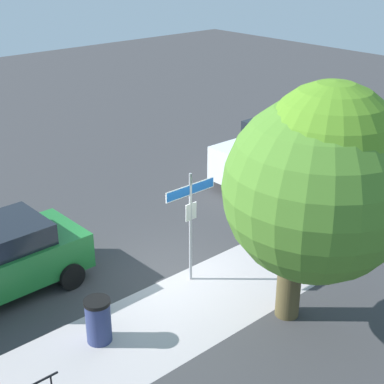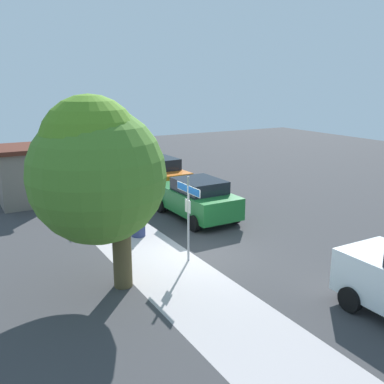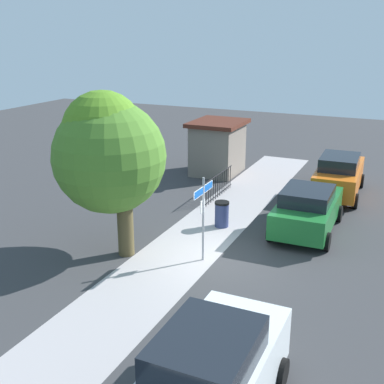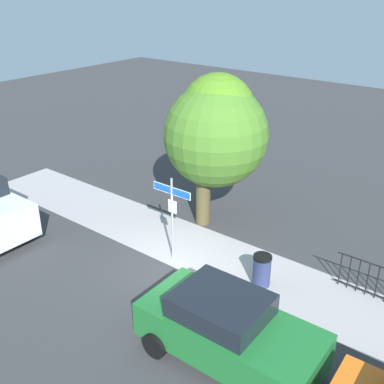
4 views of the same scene
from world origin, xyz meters
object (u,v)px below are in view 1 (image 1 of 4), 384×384
object	(u,v)px
street_sign	(191,209)
trash_bin	(98,320)
shade_tree	(320,182)
car_white	(275,151)

from	to	relation	value
street_sign	trash_bin	world-z (taller)	street_sign
street_sign	shade_tree	world-z (taller)	shade_tree
street_sign	trash_bin	distance (m)	3.29
street_sign	shade_tree	size ratio (longest dim) A/B	0.52
shade_tree	car_white	bearing A→B (deg)	-134.12
car_white	trash_bin	xyz separation A→B (m)	(9.29, 3.40, -0.53)
street_sign	car_white	world-z (taller)	street_sign
car_white	street_sign	bearing A→B (deg)	24.81
shade_tree	trash_bin	bearing A→B (deg)	-36.29
shade_tree	car_white	size ratio (longest dim) A/B	1.21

